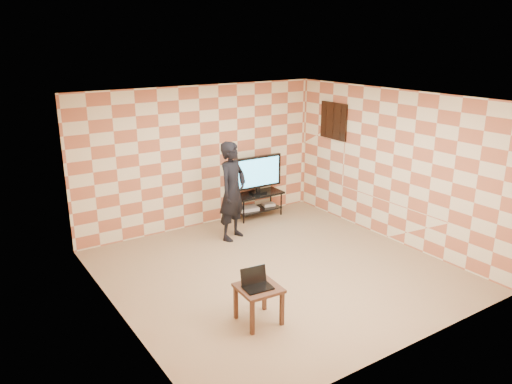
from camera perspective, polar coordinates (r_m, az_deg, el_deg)
floor at (r=8.00m, az=2.40°, el=-8.97°), size 5.00×5.00×0.00m
wall_back at (r=9.56m, az=-6.31°, el=3.98°), size 5.00×0.02×2.70m
wall_front at (r=5.79m, az=17.28°, el=-5.75°), size 5.00×0.02×2.70m
wall_left at (r=6.43m, az=-15.87°, el=-3.30°), size 0.02×5.00×2.70m
wall_right at (r=9.14m, az=15.35°, el=2.84°), size 0.02×5.00×2.70m
ceiling at (r=7.22m, az=2.67°, el=10.62°), size 5.00×5.00×0.02m
wall_art at (r=10.06m, az=8.87°, el=8.03°), size 0.04×0.72×0.72m
tv_stand at (r=10.17m, az=0.20°, el=-0.85°), size 1.04×0.47×0.50m
tv at (r=10.01m, az=0.21°, el=2.20°), size 1.06×0.21×0.77m
dvd_player at (r=10.13m, az=-0.93°, el=-1.90°), size 0.43×0.34×0.07m
game_console at (r=10.38m, az=1.43°, el=-1.44°), size 0.27×0.22×0.06m
side_table at (r=6.50m, az=0.30°, el=-11.46°), size 0.55×0.55×0.50m
laptop at (r=6.43m, az=0.03°, el=-10.36°), size 0.38×0.32×0.24m
person at (r=8.93m, az=-2.70°, el=0.11°), size 0.78×0.68×1.80m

